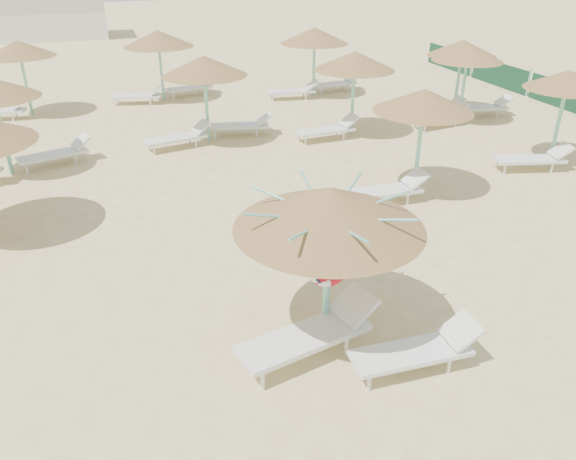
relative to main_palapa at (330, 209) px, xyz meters
name	(u,v)px	position (x,y,z in m)	size (l,w,h in m)	color
ground	(311,330)	(-0.20, 0.13, -2.26)	(120.00, 120.00, 0.00)	#E0C888
main_palapa	(330,209)	(0.00, 0.00, 0.00)	(2.90, 2.90, 2.60)	#70C3B0
lounger_main_a	(313,333)	(-0.39, -0.43, -1.86)	(2.38, 1.20, 0.83)	silver
lounger_main_b	(419,350)	(1.01, -1.24, -1.92)	(1.97, 0.64, 0.71)	silver
palapa_field	(259,65)	(1.85, 10.60, 0.03)	(19.13, 14.21, 2.71)	#70C3B0
service_hut	(40,12)	(-6.20, 35.13, -0.61)	(8.40, 4.40, 3.25)	silver
windbreak_fence	(566,96)	(13.80, 10.09, -1.75)	(0.08, 19.84, 1.10)	#174531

